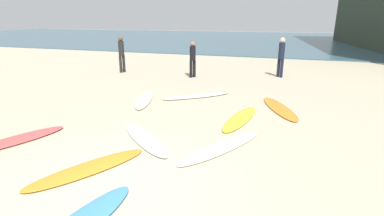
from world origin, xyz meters
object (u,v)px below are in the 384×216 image
Objects in this scene: surfboard_7 at (144,99)px; surfboard_2 at (222,147)px; surfboard_10 at (197,96)px; beachgoer_near at (121,52)px; surfboard_3 at (240,118)px; surfboard_1 at (89,168)px; surfboard_9 at (279,108)px; beachgoer_far at (281,55)px; surfboard_6 at (145,138)px; beachgoer_mid at (193,58)px; surfboard_4 at (17,140)px.

surfboard_2 is at bearing -60.11° from surfboard_7.
surfboard_10 is 6.31m from beachgoer_near.
surfboard_1 is at bearing -111.97° from surfboard_3.
surfboard_1 is at bearing -145.35° from surfboard_9.
surfboard_7 is 7.23m from beachgoer_far.
surfboard_1 is 0.93× the size of surfboard_7.
surfboard_7 reaches higher than surfboard_9.
surfboard_3 is at bearing 87.74° from surfboard_1.
beachgoer_near is (-5.26, 7.45, 1.01)m from surfboard_6.
beachgoer_mid is at bearing -19.19° from surfboard_10.
surfboard_7 reaches higher than surfboard_2.
surfboard_6 is (2.76, 1.02, 0.00)m from surfboard_4.
surfboard_9 is 5.43m from beachgoer_far.
surfboard_4 is at bearing 38.73° from beachgoer_near.
surfboard_9 is 5.83m from beachgoer_mid.
beachgoer_far is (0.77, 8.66, 1.02)m from surfboard_2.
beachgoer_near is (-2.50, 8.47, 1.01)m from surfboard_4.
beachgoer_near is (-8.10, 3.96, 1.01)m from surfboard_9.
surfboard_6 is (0.34, 1.57, 0.01)m from surfboard_1.
surfboard_2 is 10.20m from beachgoer_near.
surfboard_7 is 0.99× the size of surfboard_9.
surfboard_1 is 10.84m from beachgoer_far.
surfboard_2 is at bearing 55.95° from beachgoer_mid.
beachgoer_near is at bearing 16.14° from surfboard_10.
beachgoer_far is (2.57, 8.82, 1.01)m from surfboard_6.
surfboard_9 is (0.99, 1.35, 0.00)m from surfboard_3.
surfboard_9 is (1.04, 3.32, 0.00)m from surfboard_2.
surfboard_7 is at bearing 174.26° from surfboard_3.
beachgoer_near is (-4.92, 9.02, 1.01)m from surfboard_1.
surfboard_9 is at bearing 132.68° from beachgoer_far.
surfboard_9 is (5.60, 4.51, -0.00)m from surfboard_4.
surfboard_3 is 2.69m from surfboard_10.
surfboard_6 is (-1.85, -2.14, 0.01)m from surfboard_3.
surfboard_9 is at bearing 79.29° from beachgoer_mid.
surfboard_3 is at bearing 123.63° from beachgoer_far.
beachgoer_far reaches higher than beachgoer_near.
surfboard_2 is 1.39× the size of beachgoer_near.
beachgoer_near is at bearing 130.72° from surfboard_9.
beachgoer_near is at bearing 151.82° from surfboard_3.
surfboard_6 is at bearing -81.85° from surfboard_7.
surfboard_1 is 1.07× the size of surfboard_4.
beachgoer_far is at bearing 141.86° from beachgoer_mid.
surfboard_3 is 5.59m from surfboard_4.
surfboard_3 is (2.19, 3.71, 0.00)m from surfboard_1.
surfboard_10 is (1.60, 1.01, -0.00)m from surfboard_7.
surfboard_10 is 1.39× the size of beachgoer_near.
surfboard_2 is at bearing 164.71° from surfboard_10.
beachgoer_near is 3.89m from beachgoer_mid.
beachgoer_near is at bearing -17.62° from surfboard_2.
surfboard_3 is at bearing 63.72° from beachgoer_mid.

